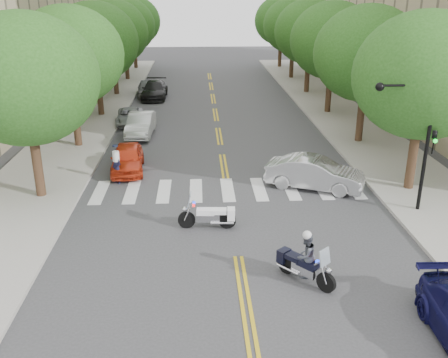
{
  "coord_description": "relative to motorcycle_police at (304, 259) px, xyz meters",
  "views": [
    {
      "loc": [
        -1.38,
        -16.04,
        9.25
      ],
      "look_at": [
        -0.28,
        4.61,
        1.3
      ],
      "focal_mm": 40.0,
      "sensor_mm": 36.0,
      "label": 1
    }
  ],
  "objects": [
    {
      "name": "tree_r_0",
      "position": [
        6.75,
        7.7,
        4.72
      ],
      "size": [
        6.4,
        6.4,
        8.45
      ],
      "color": "#382316",
      "rests_on": "ground"
    },
    {
      "name": "sidewalk_right",
      "position": [
        7.45,
        23.7,
        -0.76
      ],
      "size": [
        5.0,
        60.0,
        0.15
      ],
      "primitive_type": "cube",
      "color": "#9E9991",
      "rests_on": "ground"
    },
    {
      "name": "convertible",
      "position": [
        2.21,
        8.21,
        -0.06
      ],
      "size": [
        5.01,
        3.44,
        1.56
      ],
      "primitive_type": "imported",
      "rotation": [
        0.0,
        0.0,
        1.15
      ],
      "color": "#B9BABC",
      "rests_on": "ground"
    },
    {
      "name": "tree_l_3",
      "position": [
        -10.85,
        31.7,
        4.72
      ],
      "size": [
        6.4,
        6.4,
        8.45
      ],
      "color": "#382316",
      "rests_on": "ground"
    },
    {
      "name": "tree_r_3",
      "position": [
        6.75,
        31.7,
        4.72
      ],
      "size": [
        6.4,
        6.4,
        8.45
      ],
      "color": "#382316",
      "rests_on": "ground"
    },
    {
      "name": "tree_l_1",
      "position": [
        -10.85,
        15.7,
        4.72
      ],
      "size": [
        6.4,
        6.4,
        8.45
      ],
      "color": "#382316",
      "rests_on": "ground"
    },
    {
      "name": "motorcycle_police",
      "position": [
        0.0,
        0.0,
        0.0
      ],
      "size": [
        1.72,
        1.91,
        1.89
      ],
      "rotation": [
        0.0,
        0.0,
        3.86
      ],
      "color": "black",
      "rests_on": "ground"
    },
    {
      "name": "tree_l_0",
      "position": [
        -10.85,
        7.7,
        4.72
      ],
      "size": [
        6.4,
        6.4,
        8.45
      ],
      "color": "#382316",
      "rests_on": "ground"
    },
    {
      "name": "tree_r_1",
      "position": [
        6.75,
        15.7,
        4.72
      ],
      "size": [
        6.4,
        6.4,
        8.45
      ],
      "color": "#382316",
      "rests_on": "ground"
    },
    {
      "name": "tree_l_2",
      "position": [
        -10.85,
        23.7,
        4.72
      ],
      "size": [
        6.4,
        6.4,
        8.45
      ],
      "color": "#382316",
      "rests_on": "ground"
    },
    {
      "name": "parked_car_d",
      "position": [
        -7.25,
        30.2,
        -0.09
      ],
      "size": [
        2.19,
        5.21,
        1.5
      ],
      "primitive_type": "imported",
      "rotation": [
        0.0,
        0.0,
        -0.02
      ],
      "color": "black",
      "rests_on": "ground"
    },
    {
      "name": "parked_car_a",
      "position": [
        -7.25,
        11.2,
        -0.13
      ],
      "size": [
        1.97,
        4.26,
        1.41
      ],
      "primitive_type": "imported",
      "rotation": [
        0.0,
        0.0,
        0.08
      ],
      "color": "red",
      "rests_on": "ground"
    },
    {
      "name": "tree_r_4",
      "position": [
        6.75,
        39.7,
        4.72
      ],
      "size": [
        6.4,
        6.4,
        8.45
      ],
      "color": "#382316",
      "rests_on": "ground"
    },
    {
      "name": "parked_car_e",
      "position": [
        -8.0,
        31.2,
        -0.12
      ],
      "size": [
        2.12,
        4.36,
        1.43
      ],
      "primitive_type": "imported",
      "rotation": [
        0.0,
        0.0,
        0.1
      ],
      "color": "gray",
      "rests_on": "ground"
    },
    {
      "name": "tree_l_4",
      "position": [
        -10.85,
        39.7,
        4.72
      ],
      "size": [
        6.4,
        6.4,
        8.45
      ],
      "color": "#382316",
      "rests_on": "ground"
    },
    {
      "name": "ground",
      "position": [
        -2.05,
        1.7,
        -0.84
      ],
      "size": [
        140.0,
        140.0,
        0.0
      ],
      "primitive_type": "plane",
      "color": "#38383A",
      "rests_on": "ground"
    },
    {
      "name": "parked_car_b",
      "position": [
        -7.25,
        18.22,
        -0.1
      ],
      "size": [
        1.75,
        4.55,
        1.48
      ],
      "primitive_type": "imported",
      "rotation": [
        0.0,
        0.0,
        -0.04
      ],
      "color": "silver",
      "rests_on": "ground"
    },
    {
      "name": "parked_car_c",
      "position": [
        -8.35,
        21.2,
        -0.28
      ],
      "size": [
        2.12,
        4.11,
        1.11
      ],
      "primitive_type": "imported",
      "rotation": [
        0.0,
        0.0,
        0.07
      ],
      "color": "#A7AAAF",
      "rests_on": "ground"
    },
    {
      "name": "tree_r_5",
      "position": [
        6.75,
        47.7,
        4.72
      ],
      "size": [
        6.4,
        6.4,
        8.45
      ],
      "color": "#382316",
      "rests_on": "ground"
    },
    {
      "name": "traffic_signal_pole",
      "position": [
        5.66,
        5.19,
        2.88
      ],
      "size": [
        2.82,
        0.42,
        6.0
      ],
      "color": "black",
      "rests_on": "ground"
    },
    {
      "name": "tree_l_5",
      "position": [
        -10.85,
        47.7,
        4.72
      ],
      "size": [
        6.4,
        6.4,
        8.45
      ],
      "color": "#382316",
      "rests_on": "ground"
    },
    {
      "name": "tree_r_2",
      "position": [
        6.75,
        23.7,
        4.72
      ],
      "size": [
        6.4,
        6.4,
        8.45
      ],
      "color": "#382316",
      "rests_on": "ground"
    },
    {
      "name": "sidewalk_left",
      "position": [
        -11.55,
        23.7,
        -0.76
      ],
      "size": [
        5.0,
        60.0,
        0.15
      ],
      "primitive_type": "cube",
      "color": "#9E9991",
      "rests_on": "ground"
    },
    {
      "name": "motorcycle_parked",
      "position": [
        -2.94,
        4.13,
        -0.3
      ],
      "size": [
        2.39,
        0.6,
        1.54
      ],
      "rotation": [
        0.0,
        0.0,
        1.51
      ],
      "color": "black",
      "rests_on": "ground"
    },
    {
      "name": "officer_standing",
      "position": [
        -7.55,
        9.45,
        -0.04
      ],
      "size": [
        0.69,
        0.68,
        1.61
      ],
      "primitive_type": "imported",
      "rotation": [
        0.0,
        0.0,
        -0.76
      ],
      "color": "black",
      "rests_on": "ground"
    }
  ]
}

